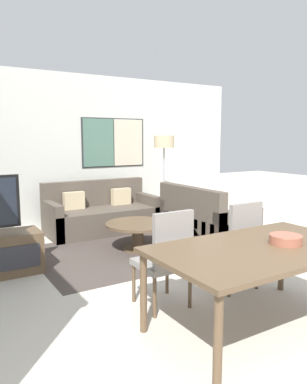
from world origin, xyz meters
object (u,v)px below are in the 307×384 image
dining_chair_centre (237,242)px  floor_lamp (164,148)px  dining_table (260,253)px  dining_chair_left (166,255)px  fruit_bowl (286,239)px  sofa_main (101,215)px  coffee_table (138,230)px  sofa_side (204,223)px

dining_chair_centre → floor_lamp: size_ratio=0.58×
dining_table → dining_chair_left: 0.88m
dining_table → fruit_bowl: (0.24, -0.06, 0.11)m
sofa_main → fruit_bowl: 4.01m
coffee_table → dining_chair_centre: size_ratio=0.97×
sofa_side → fruit_bowl: 2.86m
sofa_main → coffee_table: sofa_main is taller
dining_chair_centre → floor_lamp: (1.01, 3.01, 0.93)m
fruit_bowl → floor_lamp: 4.05m
fruit_bowl → sofa_side: bearing=65.1°
sofa_main → dining_chair_centre: size_ratio=1.98×
coffee_table → dining_chair_left: bearing=-110.9°
sofa_side → coffee_table: sofa_side is taller
sofa_main → fruit_bowl: bearing=-90.0°
sofa_main → dining_chair_centre: dining_chair_centre is taller
dining_chair_left → dining_chair_centre: same height
sofa_main → dining_table: (-0.24, -3.92, 0.39)m
dining_chair_left → fruit_bowl: (0.69, -0.80, 0.25)m
sofa_main → dining_chair_centre: 3.20m
dining_chair_centre → floor_lamp: 3.31m
coffee_table → sofa_main: bearing=90.0°
sofa_side → floor_lamp: size_ratio=0.91×
dining_chair_centre → floor_lamp: bearing=71.4°
sofa_main → fruit_bowl: sofa_main is taller
sofa_side → dining_table: bearing=150.3°
sofa_side → dining_table: 2.90m
sofa_main → coffee_table: size_ratio=2.04×
sofa_side → dining_chair_left: 2.58m
dining_table → dining_chair_centre: dining_chair_centre is taller
dining_table → floor_lamp: 4.09m
sofa_main → dining_chair_left: (-0.69, -3.17, 0.24)m
sofa_main → coffee_table: bearing=-90.0°
fruit_bowl → dining_table: bearing=165.7°
sofa_side → fruit_bowl: sofa_side is taller
coffee_table → dining_table: (-0.24, -2.55, 0.36)m
dining_table → dining_chair_centre: 0.87m
sofa_main → dining_chair_centre: (0.21, -3.18, 0.24)m
sofa_main → dining_chair_left: bearing=-102.3°
dining_table → dining_chair_left: size_ratio=1.90×
sofa_side → dining_chair_left: (-1.87, -1.75, 0.24)m
coffee_table → floor_lamp: floor_lamp is taller
coffee_table → dining_chair_left: dining_chair_left is taller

